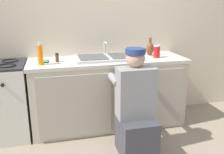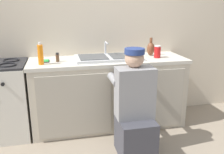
% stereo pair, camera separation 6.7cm
% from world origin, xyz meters
% --- Properties ---
extents(ground_plane, '(12.00, 12.00, 0.00)m').
position_xyz_m(ground_plane, '(0.00, 0.00, 0.00)').
color(ground_plane, gray).
extents(back_wall, '(6.00, 0.10, 2.50)m').
position_xyz_m(back_wall, '(0.00, 0.65, 1.25)').
color(back_wall, beige).
rests_on(back_wall, ground_plane).
extents(counter_cabinet, '(1.88, 0.62, 0.83)m').
position_xyz_m(counter_cabinet, '(0.00, 0.29, 0.42)').
color(counter_cabinet, beige).
rests_on(counter_cabinet, ground_plane).
extents(countertop, '(1.92, 0.62, 0.04)m').
position_xyz_m(countertop, '(0.00, 0.30, 0.85)').
color(countertop, beige).
rests_on(countertop, counter_cabinet).
extents(sink_double_basin, '(0.80, 0.44, 0.19)m').
position_xyz_m(sink_double_basin, '(0.00, 0.30, 0.89)').
color(sink_double_basin, silver).
rests_on(sink_double_basin, countertop).
extents(stove_range, '(0.65, 0.62, 0.89)m').
position_xyz_m(stove_range, '(-1.29, 0.30, 0.44)').
color(stove_range, silver).
rests_on(stove_range, ground_plane).
extents(plumber_person, '(0.42, 0.61, 1.10)m').
position_xyz_m(plumber_person, '(0.13, -0.40, 0.46)').
color(plumber_person, '#3F3F47').
rests_on(plumber_person, ground_plane).
extents(soap_bottle_orange, '(0.06, 0.06, 0.25)m').
position_xyz_m(soap_bottle_orange, '(-0.79, 0.18, 0.98)').
color(soap_bottle_orange, orange).
rests_on(soap_bottle_orange, countertop).
extents(spice_bottle_pepper, '(0.04, 0.04, 0.10)m').
position_xyz_m(spice_bottle_pepper, '(-0.61, 0.28, 0.92)').
color(spice_bottle_pepper, '#513823').
rests_on(spice_bottle_pepper, countertop).
extents(cell_phone, '(0.07, 0.14, 0.01)m').
position_xyz_m(cell_phone, '(-0.74, 0.32, 0.88)').
color(cell_phone, black).
rests_on(cell_phone, countertop).
extents(soda_cup_red, '(0.08, 0.08, 0.15)m').
position_xyz_m(soda_cup_red, '(0.61, 0.23, 0.95)').
color(soda_cup_red, red).
rests_on(soda_cup_red, countertop).
extents(vase_decorative, '(0.10, 0.10, 0.23)m').
position_xyz_m(vase_decorative, '(0.58, 0.39, 0.96)').
color(vase_decorative, brown).
rests_on(vase_decorative, countertop).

